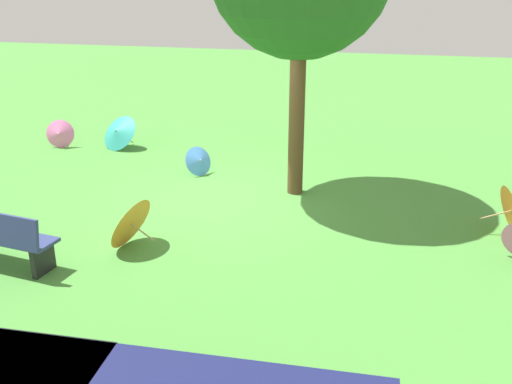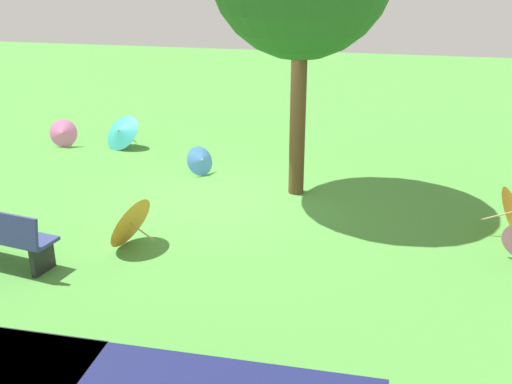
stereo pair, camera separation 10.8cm
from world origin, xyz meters
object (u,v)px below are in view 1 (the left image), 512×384
Objects in this scene: parasol_pink_0 at (59,134)px; parasol_teal_0 at (118,132)px; park_bench at (0,237)px; parasol_blue_0 at (199,161)px; parasol_orange_1 at (127,221)px.

parasol_pink_0 is 0.64× the size of parasol_teal_0.
park_bench is 2.33× the size of parasol_pink_0.
parasol_blue_0 is (-1.48, -4.36, -0.17)m from park_bench.
parasol_blue_0 is at bearing -108.75° from park_bench.
parasol_teal_0 is (-1.37, -0.26, 0.06)m from parasol_pink_0.
parasol_orange_1 is 5.29m from parasol_teal_0.
parasol_orange_1 is (0.03, 3.37, 0.13)m from parasol_blue_0.
parasol_orange_1 reaches higher than parasol_blue_0.
parasol_pink_0 is 1.39m from parasol_teal_0.
parasol_blue_0 is at bearing -90.53° from parasol_orange_1.
parasol_pink_0 is (2.32, -5.45, -0.13)m from park_bench.
parasol_pink_0 is 5.83m from parasol_orange_1.
parasol_pink_0 is at bearing -15.93° from parasol_blue_0.
parasol_blue_0 is at bearing 151.14° from parasol_teal_0.
parasol_pink_0 is 3.95m from parasol_blue_0.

